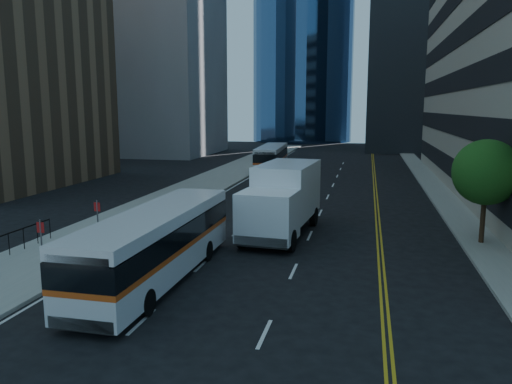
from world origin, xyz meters
TOP-DOWN VIEW (x-y plane):
  - ground at (0.00, 0.00)m, footprint 160.00×160.00m
  - sidewalk_west at (-10.50, 25.00)m, footprint 5.00×90.00m
  - sidewalk_east at (9.00, 25.00)m, footprint 2.00×90.00m
  - midrise_west at (-28.00, 52.00)m, footprint 18.00×18.00m
  - street_tree at (9.00, 8.00)m, footprint 3.20×3.20m
  - bus_front at (-4.56, -0.24)m, footprint 2.48×10.86m
  - bus_rear at (-6.60, 34.28)m, footprint 2.93×10.73m
  - box_truck at (-0.98, 7.92)m, footprint 3.34×8.00m

SIDE VIEW (x-z plane):
  - ground at x=0.00m, z-range 0.00..0.00m
  - sidewalk_west at x=-10.50m, z-range 0.00..0.15m
  - sidewalk_east at x=9.00m, z-range 0.00..0.15m
  - bus_rear at x=-6.60m, z-range 0.13..2.86m
  - bus_front at x=-4.56m, z-range 0.13..2.92m
  - box_truck at x=-0.98m, z-range 0.10..3.83m
  - street_tree at x=9.00m, z-range 1.09..6.19m
  - midrise_west at x=-28.00m, z-range 0.00..35.00m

